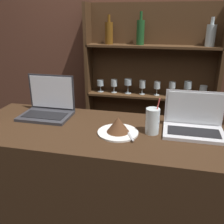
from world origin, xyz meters
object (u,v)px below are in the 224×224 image
Objects in this scene: water_glass at (152,121)px; laptop_far at (194,123)px; laptop_near at (48,107)px; cake_plate at (118,127)px.

laptop_far is at bearing 17.00° from water_glass.
water_glass is at bearing -10.32° from laptop_near.
laptop_near reaches higher than laptop_far.
laptop_far is 1.43× the size of cake_plate.
laptop_near is 0.98× the size of laptop_far.
cake_plate is at bearing -164.21° from laptop_far.
cake_plate is (-0.40, -0.11, -0.01)m from laptop_far.
laptop_far is 0.42m from cake_plate.
cake_plate is 1.11× the size of water_glass.
laptop_far reaches higher than cake_plate.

